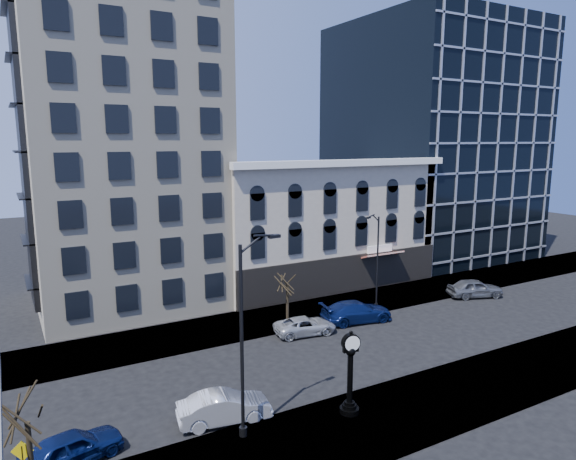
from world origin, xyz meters
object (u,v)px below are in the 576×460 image
warning_sign (23,460)px  car_near_a (72,447)px  street_clock (350,376)px  street_lamp_near (254,283)px  car_near_b (224,407)px

warning_sign → car_near_a: bearing=68.0°
street_clock → warning_sign: (-15.13, 0.80, -0.24)m
street_clock → warning_sign: 15.15m
street_clock → car_near_a: size_ratio=1.02×
street_clock → street_lamp_near: (-5.02, 0.89, 5.50)m
street_lamp_near → car_near_a: bearing=159.7°
car_near_a → car_near_b: car_near_b is taller
street_lamp_near → car_near_b: 7.16m
car_near_b → warning_sign: bearing=110.8°
street_lamp_near → car_near_b: (-0.95, 1.71, -6.88)m
car_near_a → car_near_b: 7.21m
street_clock → car_near_a: street_clock is taller
street_clock → street_lamp_near: street_lamp_near is taller
street_lamp_near → car_near_b: size_ratio=2.10×
car_near_b → street_lamp_near: bearing=-141.2°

